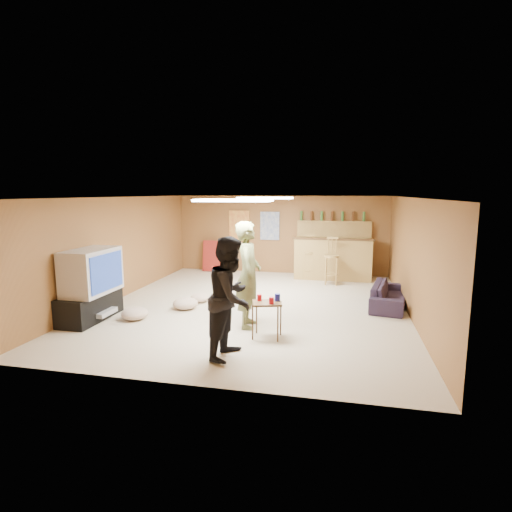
% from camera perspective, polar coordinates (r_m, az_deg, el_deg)
% --- Properties ---
extents(ground, '(7.00, 7.00, 0.00)m').
position_cam_1_polar(ground, '(8.24, -0.30, -7.10)').
color(ground, '#BAAA8E').
rests_on(ground, ground).
extents(ceiling, '(6.00, 7.00, 0.02)m').
position_cam_1_polar(ceiling, '(7.91, -0.31, 8.39)').
color(ceiling, silver).
rests_on(ceiling, ground).
extents(wall_back, '(6.00, 0.02, 2.20)m').
position_cam_1_polar(wall_back, '(11.42, 3.50, 3.06)').
color(wall_back, brown).
rests_on(wall_back, ground).
extents(wall_front, '(6.00, 0.02, 2.20)m').
position_cam_1_polar(wall_front, '(4.71, -9.58, -5.76)').
color(wall_front, brown).
rests_on(wall_front, ground).
extents(wall_left, '(0.02, 7.00, 2.20)m').
position_cam_1_polar(wall_left, '(9.13, -19.03, 1.05)').
color(wall_left, brown).
rests_on(wall_left, ground).
extents(wall_right, '(0.02, 7.00, 2.20)m').
position_cam_1_polar(wall_right, '(7.92, 21.39, -0.23)').
color(wall_right, brown).
rests_on(wall_right, ground).
extents(tv_stand, '(0.55, 1.30, 0.50)m').
position_cam_1_polar(tv_stand, '(7.91, -22.58, -6.63)').
color(tv_stand, black).
rests_on(tv_stand, ground).
extents(dvd_box, '(0.35, 0.50, 0.08)m').
position_cam_1_polar(dvd_box, '(7.82, -21.20, -7.49)').
color(dvd_box, '#B2B2B7').
rests_on(dvd_box, tv_stand).
extents(tv_body, '(0.60, 1.10, 0.80)m').
position_cam_1_polar(tv_body, '(7.73, -22.45, -2.03)').
color(tv_body, '#B2B2B7').
rests_on(tv_body, tv_stand).
extents(tv_screen, '(0.02, 0.95, 0.65)m').
position_cam_1_polar(tv_screen, '(7.56, -20.51, -2.15)').
color(tv_screen, navy).
rests_on(tv_screen, tv_body).
extents(bar_counter, '(2.00, 0.60, 1.10)m').
position_cam_1_polar(bar_counter, '(10.82, 10.90, -0.37)').
color(bar_counter, olive).
rests_on(bar_counter, ground).
extents(bar_lip, '(2.10, 0.12, 0.05)m').
position_cam_1_polar(bar_lip, '(10.50, 10.96, 2.38)').
color(bar_lip, '#422B15').
rests_on(bar_lip, bar_counter).
extents(bar_shelf, '(2.00, 0.18, 0.05)m').
position_cam_1_polar(bar_shelf, '(11.16, 11.11, 4.83)').
color(bar_shelf, olive).
rests_on(bar_shelf, bar_backing).
extents(bar_backing, '(2.00, 0.14, 0.60)m').
position_cam_1_polar(bar_backing, '(11.20, 11.06, 3.30)').
color(bar_backing, olive).
rests_on(bar_backing, bar_counter).
extents(poster_left, '(0.60, 0.03, 0.85)m').
position_cam_1_polar(poster_left, '(11.60, -2.41, 4.40)').
color(poster_left, '#BF3F26').
rests_on(poster_left, wall_back).
extents(poster_right, '(0.55, 0.03, 0.80)m').
position_cam_1_polar(poster_right, '(11.40, 1.99, 4.32)').
color(poster_right, '#334C99').
rests_on(poster_right, wall_back).
extents(folding_chair_stack, '(0.50, 0.26, 0.91)m').
position_cam_1_polar(folding_chair_stack, '(11.78, -6.34, 0.01)').
color(folding_chair_stack, maroon).
rests_on(folding_chair_stack, ground).
extents(ceiling_panel_front, '(1.20, 0.60, 0.04)m').
position_cam_1_polar(ceiling_panel_front, '(6.46, -3.21, 7.94)').
color(ceiling_panel_front, white).
rests_on(ceiling_panel_front, ceiling).
extents(ceiling_panel_back, '(1.20, 0.60, 0.04)m').
position_cam_1_polar(ceiling_panel_back, '(9.09, 1.34, 8.29)').
color(ceiling_panel_back, white).
rests_on(ceiling_panel_back, ceiling).
extents(person_olive, '(0.52, 0.72, 1.82)m').
position_cam_1_polar(person_olive, '(6.79, -1.13, -2.69)').
color(person_olive, '#60653A').
rests_on(person_olive, ground).
extents(person_black, '(0.75, 0.91, 1.71)m').
position_cam_1_polar(person_black, '(5.59, -3.60, -5.92)').
color(person_black, black).
rests_on(person_black, ground).
extents(sofa, '(0.91, 1.69, 0.47)m').
position_cam_1_polar(sofa, '(8.57, 18.52, -5.33)').
color(sofa, black).
rests_on(sofa, ground).
extents(tray_table, '(0.52, 0.46, 0.58)m').
position_cam_1_polar(tray_table, '(6.43, 1.57, -9.10)').
color(tray_table, '#422B15').
rests_on(tray_table, ground).
extents(cup_red_near, '(0.09, 0.09, 0.10)m').
position_cam_1_polar(cup_red_near, '(6.41, 0.49, -5.95)').
color(cup_red_near, red).
rests_on(cup_red_near, tray_table).
extents(cup_red_far, '(0.10, 0.10, 0.11)m').
position_cam_1_polar(cup_red_far, '(6.24, 2.22, -6.37)').
color(cup_red_far, red).
rests_on(cup_red_far, tray_table).
extents(cup_blue, '(0.11, 0.11, 0.12)m').
position_cam_1_polar(cup_blue, '(6.40, 3.08, -5.92)').
color(cup_blue, navy).
rests_on(cup_blue, tray_table).
extents(bar_stool_left, '(0.46, 0.46, 1.10)m').
position_cam_1_polar(bar_stool_left, '(10.70, 7.57, -0.40)').
color(bar_stool_left, olive).
rests_on(bar_stool_left, ground).
extents(bar_stool_right, '(0.56, 0.56, 1.34)m').
position_cam_1_polar(bar_stool_right, '(10.14, 10.76, -0.29)').
color(bar_stool_right, olive).
rests_on(bar_stool_right, ground).
extents(cushion_near_tv, '(0.62, 0.62, 0.22)m').
position_cam_1_polar(cushion_near_tv, '(8.12, -10.05, -6.68)').
color(cushion_near_tv, tan).
rests_on(cushion_near_tv, ground).
extents(cushion_mid, '(0.42, 0.42, 0.18)m').
position_cam_1_polar(cushion_mid, '(8.58, -8.04, -5.92)').
color(cushion_mid, tan).
rests_on(cushion_mid, ground).
extents(cushion_far, '(0.63, 0.63, 0.22)m').
position_cam_1_polar(cushion_far, '(7.68, -16.93, -7.86)').
color(cushion_far, tan).
rests_on(cushion_far, ground).
extents(bottle_row, '(1.76, 0.08, 0.26)m').
position_cam_1_polar(bottle_row, '(11.13, 10.82, 5.62)').
color(bottle_row, '#3F7233').
rests_on(bottle_row, bar_shelf).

